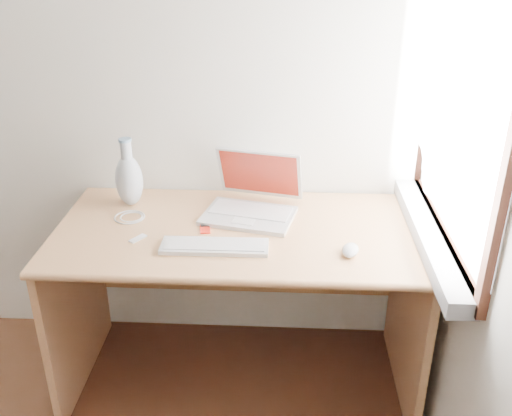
# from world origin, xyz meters

# --- Properties ---
(back_wall) EXTENTS (3.50, 0.04, 2.60)m
(back_wall) POSITION_xyz_m (0.00, 1.75, 1.30)
(back_wall) COLOR white
(back_wall) RESTS_ON floor
(window) EXTENTS (0.11, 0.99, 1.10)m
(window) POSITION_xyz_m (1.72, 1.30, 1.28)
(window) COLOR silver
(window) RESTS_ON right_wall
(desk) EXTENTS (1.43, 0.71, 0.75)m
(desk) POSITION_xyz_m (0.98, 1.46, 0.54)
(desk) COLOR tan
(desk) RESTS_ON floor
(laptop) EXTENTS (0.40, 0.37, 0.24)m
(laptop) POSITION_xyz_m (1.01, 1.52, 0.81)
(laptop) COLOR silver
(laptop) RESTS_ON desk
(external_keyboard) EXTENTS (0.39, 0.12, 0.02)m
(external_keyboard) POSITION_xyz_m (0.91, 1.22, 0.76)
(external_keyboard) COLOR white
(external_keyboard) RESTS_ON desk
(mouse) EXTENTS (0.08, 0.11, 0.03)m
(mouse) POSITION_xyz_m (1.40, 1.20, 0.77)
(mouse) COLOR silver
(mouse) RESTS_ON desk
(ipod) EXTENTS (0.05, 0.09, 0.01)m
(ipod) POSITION_xyz_m (0.85, 1.37, 0.76)
(ipod) COLOR red
(ipod) RESTS_ON desk
(cable_coil) EXTENTS (0.13, 0.13, 0.01)m
(cable_coil) POSITION_xyz_m (0.53, 1.45, 0.76)
(cable_coil) COLOR white
(cable_coil) RESTS_ON desk
(remote) EXTENTS (0.06, 0.07, 0.01)m
(remote) POSITION_xyz_m (0.61, 1.27, 0.76)
(remote) COLOR white
(remote) RESTS_ON desk
(vase) EXTENTS (0.11, 0.11, 0.29)m
(vase) POSITION_xyz_m (0.51, 1.57, 0.87)
(vase) COLOR silver
(vase) RESTS_ON desk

